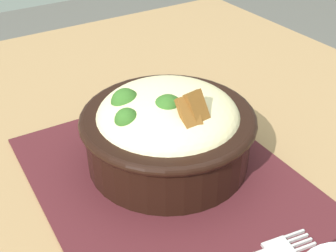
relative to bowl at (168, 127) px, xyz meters
The scene contains 2 objects.
placemat 0.07m from the bowl, 21.86° to the right, with size 0.39×0.28×0.00m, color #47191E.
bowl is the anchor object (origin of this frame).
Camera 1 is at (0.28, -0.20, 1.07)m, focal length 46.54 mm.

